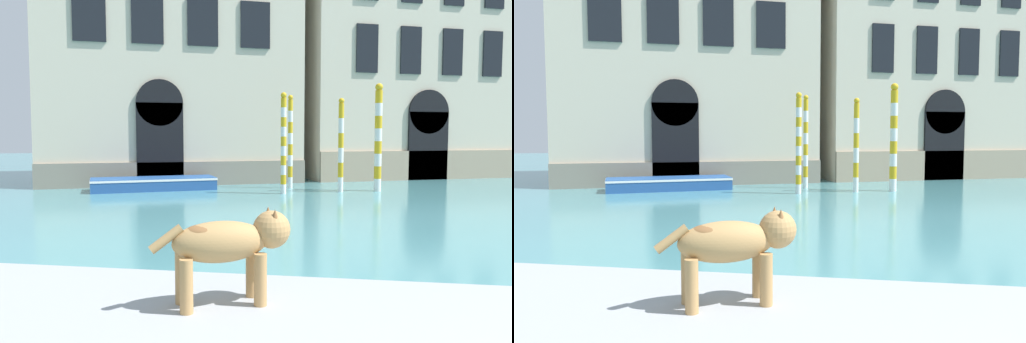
% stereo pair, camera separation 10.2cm
% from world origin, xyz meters
% --- Properties ---
extents(palazzo_left, '(11.23, 6.13, 15.00)m').
position_xyz_m(palazzo_left, '(-0.56, 24.25, 7.48)').
color(palazzo_left, beige).
rests_on(palazzo_left, ground_plane).
extents(palazzo_right, '(11.00, 6.13, 16.02)m').
position_xyz_m(palazzo_right, '(11.31, 24.25, 7.99)').
color(palazzo_right, beige).
rests_on(palazzo_right, ground_plane).
extents(boat_foreground, '(7.61, 4.89, 0.74)m').
position_xyz_m(boat_foreground, '(-2.23, 4.53, 0.39)').
color(boat_foreground, '#1E6651').
rests_on(boat_foreground, ground_plane).
extents(dog_on_deck, '(1.22, 0.40, 0.81)m').
position_xyz_m(dog_on_deck, '(-1.53, 4.35, 1.27)').
color(dog_on_deck, tan).
rests_on(dog_on_deck, boat_foreground).
extents(boat_moored_near_palazzo, '(4.82, 1.86, 0.48)m').
position_xyz_m(boat_moored_near_palazzo, '(-1.58, 19.96, 0.26)').
color(boat_moored_near_palazzo, '#234C8C').
rests_on(boat_moored_near_palazzo, ground_plane).
extents(mooring_pole_0, '(0.20, 0.20, 3.72)m').
position_xyz_m(mooring_pole_0, '(3.78, 19.30, 1.88)').
color(mooring_pole_0, white).
rests_on(mooring_pole_0, ground_plane).
extents(mooring_pole_1, '(0.29, 0.29, 4.08)m').
position_xyz_m(mooring_pole_1, '(6.69, 17.50, 2.06)').
color(mooring_pole_1, white).
rests_on(mooring_pole_1, ground_plane).
extents(mooring_pole_2, '(0.21, 0.21, 3.51)m').
position_xyz_m(mooring_pole_2, '(5.21, 17.59, 1.77)').
color(mooring_pole_2, white).
rests_on(mooring_pole_2, ground_plane).
extents(mooring_pole_3, '(0.21, 0.21, 3.67)m').
position_xyz_m(mooring_pole_3, '(2.96, 17.56, 1.85)').
color(mooring_pole_3, white).
rests_on(mooring_pole_3, ground_plane).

